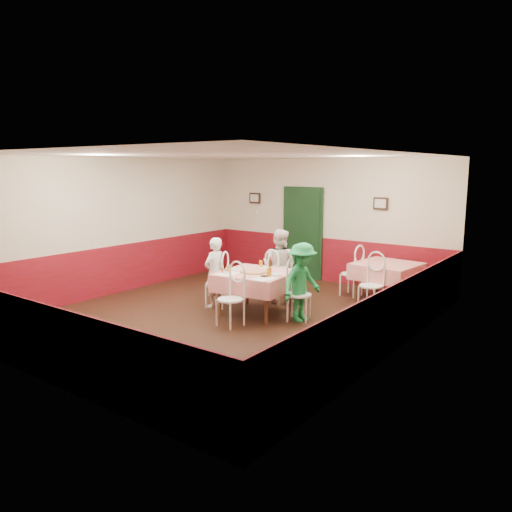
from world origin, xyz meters
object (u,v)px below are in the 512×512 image
Objects in this scene: diner_right at (302,282)px; glass_a at (229,269)px; wallet at (264,276)px; diner_left at (215,272)px; chair_right at (299,295)px; glass_b at (269,272)px; chair_near at (230,300)px; second_table at (386,282)px; main_table at (256,293)px; pizza at (254,272)px; chair_far at (278,280)px; beer_bottle at (270,263)px; chair_second_a at (351,274)px; diner_far at (279,266)px; glass_c at (261,264)px; chair_second_b at (371,286)px; chair_left at (217,283)px.

glass_a is at bearing 115.91° from diner_right.
wallet is 1.26m from diner_left.
chair_right is 0.64m from glass_b.
chair_near is 0.79m from glass_a.
second_table is 2.22m from diner_right.
main_table is 0.40m from pizza.
diner_left is (-0.80, -0.94, 0.21)m from chair_far.
chair_far is at bearing 32.64° from chair_right.
pizza is 2.29× the size of beer_bottle.
chair_second_a is (-0.02, 2.09, 0.00)m from chair_right.
diner_right reaches higher than chair_right.
glass_a is 0.09× the size of diner_right.
diner_left is at bearing 149.00° from chair_near.
glass_a is 0.73m from wallet.
chair_far is 0.63× the size of diner_far.
glass_b is at bearing 101.55° from chair_right.
beer_bottle is at bearing -7.00° from glass_c.
glass_c is at bearing 111.48° from pizza.
main_table is at bearing -65.33° from glass_c.
beer_bottle reaches higher than chair_second_b.
chair_near is 1.26m from diner_right.
pizza is at bearing 145.35° from wallet.
second_table is 1.24× the size of chair_second_b.
chair_right and chair_second_a have the same top height.
glass_a is (-1.21, -0.41, 0.37)m from chair_right.
diner_left is (-0.53, 0.22, -0.17)m from glass_a.
main_table is at bearing 40.78° from glass_a.
chair_far is 0.27m from diner_far.
chair_second_b is at bearing -46.97° from chair_right.
chair_second_b is at bearing 43.16° from pizza.
diner_right is (0.89, 0.10, 0.30)m from main_table.
chair_second_a is 2.80m from glass_a.
beer_bottle is (-1.53, -1.05, 0.41)m from chair_second_b.
chair_far is at bearing -28.19° from chair_second_a.
diner_right reaches higher than glass_a.
glass_a is at bearing -142.94° from pizza.
chair_far is (0.75, 0.94, 0.00)m from chair_left.
beer_bottle is at bearing -130.30° from second_table.
chair_second_b is (2.42, 1.53, 0.00)m from chair_left.
glass_c is at bearing 108.73° from chair_near.
diner_left is (-0.89, -0.10, 0.28)m from main_table.
wallet is at bearing -63.47° from beer_bottle.
diner_right reaches higher than beer_bottle.
chair_right is (-0.73, -2.09, 0.08)m from second_table.
diner_left is at bearing -142.06° from chair_second_b.
diner_far reaches higher than chair_second_b.
chair_left is 2.86m from chair_second_b.
chair_right is 8.18× the size of wallet.
glass_c is 0.85m from wallet.
chair_right reaches higher than glass_a.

